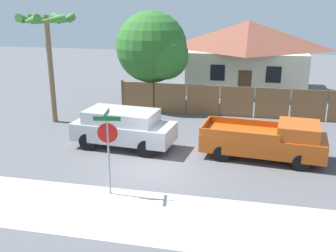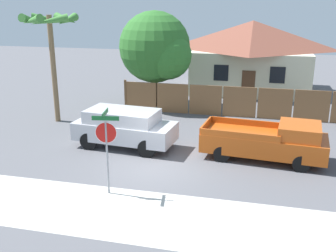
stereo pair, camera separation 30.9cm
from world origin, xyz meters
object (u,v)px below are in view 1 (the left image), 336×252
at_px(house, 247,54).
at_px(orange_pickup, 268,140).
at_px(stop_sign, 108,139).
at_px(red_suv, 123,127).
at_px(palm_tree, 47,29).
at_px(oak_tree, 154,49).

bearing_deg(house, orange_pickup, -84.64).
bearing_deg(stop_sign, house, 68.47).
bearing_deg(orange_pickup, house, 100.95).
relative_size(red_suv, stop_sign, 1.59).
xyz_separation_m(house, palm_tree, (-10.18, -11.03, 2.38)).
distance_m(house, stop_sign, 19.10).
relative_size(oak_tree, orange_pickup, 1.13).
height_order(palm_tree, orange_pickup, palm_tree).
distance_m(red_suv, stop_sign, 4.78).
bearing_deg(palm_tree, oak_tree, 43.95).
relative_size(oak_tree, red_suv, 1.26).
bearing_deg(house, oak_tree, -130.18).
distance_m(house, palm_tree, 15.20).
height_order(palm_tree, red_suv, palm_tree).
distance_m(oak_tree, red_suv, 8.03).
bearing_deg(orange_pickup, stop_sign, -134.50).
bearing_deg(palm_tree, red_suv, -31.06).
height_order(red_suv, orange_pickup, red_suv).
bearing_deg(stop_sign, orange_pickup, 30.73).
relative_size(house, stop_sign, 3.01).
bearing_deg(oak_tree, house, 49.82).
bearing_deg(oak_tree, palm_tree, -136.05).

